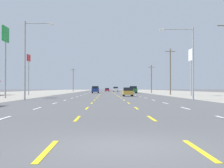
{
  "coord_description": "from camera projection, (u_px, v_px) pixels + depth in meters",
  "views": [
    {
      "loc": [
        -0.4,
        -7.71,
        1.44
      ],
      "look_at": [
        0.95,
        63.48,
        2.36
      ],
      "focal_mm": 50.29,
      "sensor_mm": 36.0,
      "label": 1
    }
  ],
  "objects": [
    {
      "name": "pole_sign_left_row_1",
      "position": [
        6.0,
        42.0,
        44.33
      ],
      "size": [
        0.24,
        2.62,
        10.14
      ],
      "color": "gray",
      "rests_on": "ground"
    },
    {
      "name": "signal_span_wire",
      "position": [
        130.0,
        3.0,
        14.2
      ],
      "size": [
        26.94,
        0.52,
        9.22
      ],
      "color": "brown",
      "rests_on": "ground"
    },
    {
      "name": "pole_sign_left_row_2",
      "position": [
        29.0,
        65.0,
        63.65
      ],
      "size": [
        0.24,
        2.14,
        8.22
      ],
      "color": "gray",
      "rests_on": "ground"
    },
    {
      "name": "suv_far_right_near",
      "position": [
        133.0,
        90.0,
        87.45
      ],
      "size": [
        1.98,
        4.9,
        1.98
      ],
      "color": "#235B2D",
      "rests_on": "ground"
    },
    {
      "name": "lot_apron_right",
      "position": [
        212.0,
        94.0,
        74.15
      ],
      "size": [
        28.0,
        440.0,
        0.01
      ],
      "primitive_type": "cube",
      "color": "gray",
      "rests_on": "ground"
    },
    {
      "name": "hatchback_inner_right_nearest",
      "position": [
        128.0,
        92.0,
        55.25
      ],
      "size": [
        1.72,
        3.9,
        1.54
      ],
      "color": "#B28C33",
      "rests_on": "ground"
    },
    {
      "name": "pole_sign_right_row_1",
      "position": [
        191.0,
        59.0,
        58.91
      ],
      "size": [
        0.24,
        2.76,
        8.79
      ],
      "color": "gray",
      "rests_on": "ground"
    },
    {
      "name": "ground_plane",
      "position": [
        108.0,
        94.0,
        73.68
      ],
      "size": [
        572.0,
        572.0,
        0.0
      ],
      "primitive_type": "plane",
      "color": "#4C4C4F"
    },
    {
      "name": "streetlight_right_row_0",
      "position": [
        189.0,
        57.0,
        37.95
      ],
      "size": [
        4.15,
        0.26,
        8.84
      ],
      "color": "gray",
      "rests_on": "ground"
    },
    {
      "name": "sedan_center_turn_farther",
      "position": [
        107.0,
        90.0,
        131.81
      ],
      "size": [
        1.8,
        4.5,
        1.46
      ],
      "color": "maroon",
      "rests_on": "ground"
    },
    {
      "name": "utility_pole_left_row_3",
      "position": [
        73.0,
        79.0,
        133.69
      ],
      "size": [
        2.2,
        0.26,
        9.84
      ],
      "color": "brown",
      "rests_on": "ground"
    },
    {
      "name": "utility_pole_right_row_1",
      "position": [
        170.0,
        71.0,
        68.61
      ],
      "size": [
        2.2,
        0.26,
        10.09
      ],
      "color": "brown",
      "rests_on": "ground"
    },
    {
      "name": "utility_pole_right_row_2",
      "position": [
        151.0,
        78.0,
        94.5
      ],
      "size": [
        2.2,
        0.26,
        8.37
      ],
      "color": "brown",
      "rests_on": "ground"
    },
    {
      "name": "suv_inner_right_far",
      "position": [
        116.0,
        89.0,
        126.88
      ],
      "size": [
        1.98,
        4.9,
        1.98
      ],
      "color": "white",
      "rests_on": "ground"
    },
    {
      "name": "hatchback_far_right_midfar",
      "position": [
        125.0,
        90.0,
        118.37
      ],
      "size": [
        1.72,
        3.9,
        1.54
      ],
      "color": "navy",
      "rests_on": "ground"
    },
    {
      "name": "streetlight_left_row_0",
      "position": [
        28.0,
        55.0,
        37.59
      ],
      "size": [
        3.53,
        0.26,
        9.5
      ],
      "color": "gray",
      "rests_on": "ground"
    },
    {
      "name": "lane_markings",
      "position": [
        107.0,
        92.0,
        112.17
      ],
      "size": [
        10.64,
        227.6,
        0.01
      ],
      "color": "white",
      "rests_on": "ground"
    },
    {
      "name": "lot_apron_left",
      "position": [
        2.0,
        94.0,
        73.21
      ],
      "size": [
        28.0,
        440.0,
        0.01
      ],
      "primitive_type": "cube",
      "color": "gray",
      "rests_on": "ground"
    },
    {
      "name": "suv_inner_left_mid",
      "position": [
        95.0,
        90.0,
        88.86
      ],
      "size": [
        1.98,
        4.9,
        1.98
      ],
      "color": "navy",
      "rests_on": "ground"
    }
  ]
}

